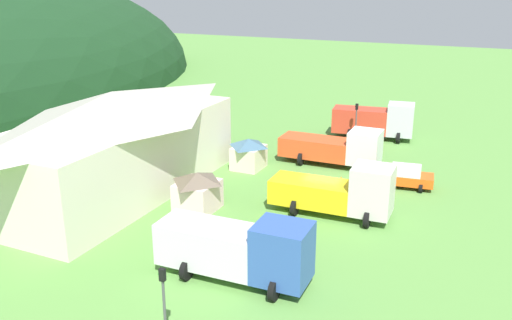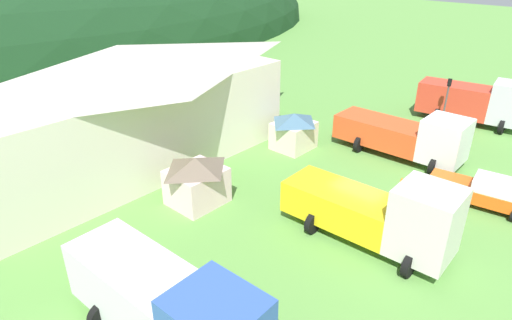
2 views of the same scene
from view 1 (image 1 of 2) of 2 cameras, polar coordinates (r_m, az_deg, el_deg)
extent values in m
plane|color=#5B9342|center=(38.24, 7.01, -4.67)|extent=(200.00, 200.00, 0.00)
cube|color=silver|center=(40.60, -14.29, 0.43)|extent=(19.58, 8.36, 5.52)
pyramid|color=#B7B2A3|center=(39.64, -14.71, 5.55)|extent=(21.15, 9.03, 1.93)
cube|color=beige|center=(44.85, -0.78, 0.28)|extent=(2.56, 2.31, 1.86)
pyramid|color=#42667F|center=(44.47, -0.79, 1.82)|extent=(2.76, 2.49, 0.65)
cube|color=beige|center=(37.04, -6.11, -3.76)|extent=(2.76, 2.49, 1.99)
pyramid|color=#6B5B4C|center=(36.55, -6.18, -1.81)|extent=(2.98, 2.69, 0.70)
cube|color=#3356AD|center=(27.37, 2.76, -9.67)|extent=(2.46, 2.78, 2.99)
cube|color=black|center=(27.02, 3.05, -8.49)|extent=(1.34, 2.20, 0.96)
cube|color=silver|center=(29.03, -4.88, -8.79)|extent=(2.53, 5.48, 2.26)
cylinder|color=black|center=(28.95, 3.45, -11.37)|extent=(1.10, 0.30, 1.10)
cylinder|color=black|center=(27.27, 1.92, -13.40)|extent=(1.10, 0.30, 1.10)
cylinder|color=black|center=(30.71, -5.26, -9.56)|extent=(1.10, 0.30, 1.10)
cylinder|color=black|center=(29.13, -7.23, -11.30)|extent=(1.10, 0.30, 1.10)
cube|color=silver|center=(35.54, 12.03, -3.10)|extent=(2.54, 2.60, 3.14)
cube|color=black|center=(35.28, 12.31, -2.08)|extent=(1.38, 2.06, 1.01)
cube|color=yellow|center=(36.68, 5.84, -3.36)|extent=(2.63, 5.52, 1.61)
cylinder|color=black|center=(37.12, 12.21, -4.78)|extent=(1.10, 0.30, 1.10)
cylinder|color=black|center=(35.17, 11.51, -6.08)|extent=(1.10, 0.30, 1.10)
cylinder|color=black|center=(38.17, 5.12, -3.75)|extent=(1.10, 0.30, 1.10)
cylinder|color=black|center=(36.27, 4.05, -4.95)|extent=(1.10, 0.30, 1.10)
cube|color=white|center=(45.18, 11.29, 1.33)|extent=(2.61, 2.47, 2.69)
cube|color=black|center=(44.99, 11.49, 2.03)|extent=(1.40, 1.97, 0.86)
cube|color=#E04C23|center=(46.38, 6.24, 1.33)|extent=(2.65, 5.92, 1.60)
cylinder|color=black|center=(46.65, 11.51, 0.13)|extent=(1.10, 0.30, 1.10)
cylinder|color=black|center=(44.53, 10.84, -0.72)|extent=(1.10, 0.30, 1.10)
cylinder|color=black|center=(47.91, 5.63, 0.91)|extent=(1.10, 0.30, 1.10)
cylinder|color=black|center=(45.85, 4.71, 0.13)|extent=(1.10, 0.30, 1.10)
cube|color=silver|center=(54.11, 14.83, 4.10)|extent=(2.70, 2.72, 3.04)
cube|color=black|center=(53.95, 15.01, 4.78)|extent=(1.54, 2.09, 0.97)
cube|color=red|center=(54.42, 10.79, 4.09)|extent=(3.09, 5.49, 2.33)
cylinder|color=black|center=(55.50, 14.75, 2.84)|extent=(1.10, 0.30, 1.10)
cylinder|color=black|center=(53.49, 14.64, 2.27)|extent=(1.10, 0.30, 1.10)
cylinder|color=black|center=(55.80, 10.04, 3.25)|extent=(1.10, 0.30, 1.10)
cylinder|color=black|center=(53.80, 9.77, 2.70)|extent=(1.10, 0.30, 1.10)
cube|color=#F05717|center=(42.37, 14.47, -1.79)|extent=(2.48, 5.47, 0.70)
cube|color=silver|center=(42.14, 15.39, -1.03)|extent=(1.93, 2.31, 0.62)
cylinder|color=black|center=(43.21, 16.86, -2.10)|extent=(0.68, 0.24, 0.68)
cylinder|color=black|center=(41.73, 16.82, -2.83)|extent=(0.68, 0.24, 0.68)
cylinder|color=black|center=(43.32, 12.13, -1.65)|extent=(0.68, 0.24, 0.68)
cylinder|color=black|center=(41.85, 11.92, -2.36)|extent=(0.68, 0.24, 0.68)
cylinder|color=#4C4C51|center=(23.95, -9.48, -15.63)|extent=(0.12, 0.12, 3.24)
cube|color=black|center=(22.95, -9.74, -11.71)|extent=(0.20, 0.24, 0.55)
sphere|color=green|center=(23.01, -10.01, -11.63)|extent=(0.14, 0.14, 0.14)
cylinder|color=#4C4C51|center=(52.13, 10.35, 3.42)|extent=(0.12, 0.12, 3.32)
cube|color=black|center=(51.67, 10.47, 5.49)|extent=(0.20, 0.24, 0.55)
sphere|color=red|center=(51.70, 10.33, 5.51)|extent=(0.14, 0.14, 0.14)
cone|color=orange|center=(46.86, 10.94, -0.46)|extent=(0.36, 0.36, 0.62)
cone|color=orange|center=(43.07, 8.86, -2.05)|extent=(0.36, 0.36, 0.58)
camera|label=2|loc=(16.51, 18.71, 9.23)|focal=30.84mm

